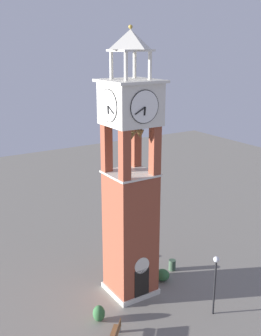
% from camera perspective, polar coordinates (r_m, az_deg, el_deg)
% --- Properties ---
extents(ground, '(80.00, 80.00, 0.00)m').
position_cam_1_polar(ground, '(29.54, 0.00, -16.44)').
color(ground, gray).
extents(clock_tower, '(3.33, 3.33, 17.20)m').
position_cam_1_polar(clock_tower, '(26.32, 0.00, -3.20)').
color(clock_tower, brown).
rests_on(clock_tower, ground).
extents(park_bench, '(1.41, 1.47, 0.95)m').
position_cam_1_polar(park_bench, '(25.17, -2.06, -21.78)').
color(park_bench, brown).
rests_on(park_bench, ground).
extents(lamp_post, '(0.36, 0.36, 3.95)m').
position_cam_1_polar(lamp_post, '(26.41, 11.59, -14.20)').
color(lamp_post, black).
rests_on(lamp_post, ground).
extents(trash_bin, '(0.52, 0.52, 0.80)m').
position_cam_1_polar(trash_bin, '(31.76, 5.75, -13.13)').
color(trash_bin, '#38513D').
rests_on(trash_bin, ground).
extents(shrub_near_entry, '(0.74, 0.74, 1.03)m').
position_cam_1_polar(shrub_near_entry, '(26.61, -4.37, -19.32)').
color(shrub_near_entry, '#336638').
rests_on(shrub_near_entry, ground).
extents(shrub_left_of_tower, '(0.71, 0.71, 0.82)m').
position_cam_1_polar(shrub_left_of_tower, '(33.09, -1.83, -11.74)').
color(shrub_left_of_tower, '#336638').
rests_on(shrub_left_of_tower, ground).
extents(shrub_behind_bench, '(1.00, 1.00, 0.79)m').
position_cam_1_polar(shrub_behind_bench, '(30.51, 4.41, -14.46)').
color(shrub_behind_bench, '#336638').
rests_on(shrub_behind_bench, ground).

